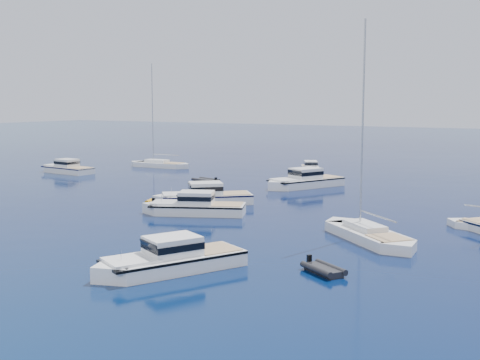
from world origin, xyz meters
name	(u,v)px	position (x,y,z in m)	size (l,w,h in m)	color
ground	(82,265)	(0.00, 0.00, 0.00)	(400.00, 400.00, 0.00)	#07254A
motor_cruiser_near	(170,271)	(5.21, 1.69, 0.00)	(2.98, 9.74, 2.56)	white
motor_cruiser_left	(204,204)	(-5.74, 21.57, 0.00)	(3.07, 10.02, 2.63)	white
motor_cruiser_centre	(194,214)	(-3.55, 16.87, 0.00)	(2.93, 9.58, 2.51)	silver
motor_cruiser_far_l	(66,173)	(-35.56, 32.85, 0.00)	(2.83, 9.24, 2.43)	silver
motor_cruiser_distant	(304,187)	(-2.14, 36.53, 0.00)	(3.23, 10.54, 2.77)	white
motor_cruiser_horizon	(311,172)	(-7.41, 50.40, 0.00)	(2.28, 7.45, 1.96)	white
sailboat_mid_r	(368,240)	(12.46, 14.97, 0.00)	(2.80, 10.77, 15.83)	silver
sailboat_far_l	(159,167)	(-29.11, 44.88, 0.00)	(2.76, 10.61, 15.59)	white
tender_yellow	(161,202)	(-9.74, 20.21, 0.00)	(2.18, 4.06, 0.95)	orange
tender_grey_near	(323,273)	(12.99, 5.70, 0.00)	(1.64, 2.85, 0.95)	black
tender_grey_far	(206,182)	(-14.06, 34.46, 0.00)	(1.96, 3.55, 0.95)	black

